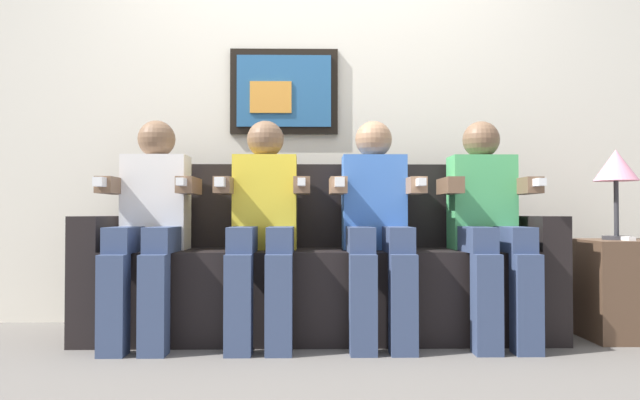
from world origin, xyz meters
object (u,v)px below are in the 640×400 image
object	(u,v)px
person_leftmost	(150,219)
table_lamp	(616,169)
person_right_center	(376,219)
side_table_right	(623,289)
spare_remote_on_table	(626,238)
person_left_center	(263,219)
couch	(319,275)
person_rightmost	(488,219)

from	to	relation	value
person_leftmost	table_lamp	bearing A→B (deg)	1.67
person_right_center	side_table_right	world-z (taller)	person_right_center
person_leftmost	person_right_center	distance (m)	1.12
table_lamp	spare_remote_on_table	size ratio (longest dim) A/B	3.54
person_left_center	person_right_center	distance (m)	0.56
person_leftmost	person_left_center	bearing A→B (deg)	0.00
couch	table_lamp	bearing A→B (deg)	-3.80
person_left_center	table_lamp	bearing A→B (deg)	2.18
person_leftmost	person_right_center	world-z (taller)	same
person_rightmost	person_left_center	bearing A→B (deg)	-179.98
side_table_right	spare_remote_on_table	xyz separation A→B (m)	(-0.02, -0.08, 0.26)
couch	person_rightmost	distance (m)	0.90
person_right_center	person_rightmost	distance (m)	0.56
person_right_center	couch	bearing A→B (deg)	148.81
couch	spare_remote_on_table	distance (m)	1.54
table_lamp	person_rightmost	bearing A→B (deg)	-174.26
person_rightmost	spare_remote_on_table	size ratio (longest dim) A/B	8.54
person_right_center	spare_remote_on_table	xyz separation A→B (m)	(1.24, -0.01, -0.10)
person_left_center	side_table_right	world-z (taller)	person_left_center
couch	person_leftmost	size ratio (longest dim) A/B	2.14
person_left_center	person_rightmost	size ratio (longest dim) A/B	1.00
person_left_center	person_right_center	world-z (taller)	same
person_right_center	table_lamp	distance (m)	1.26
person_leftmost	person_right_center	size ratio (longest dim) A/B	1.00
person_left_center	person_right_center	xyz separation A→B (m)	(0.56, 0.00, 0.00)
person_right_center	side_table_right	xyz separation A→B (m)	(1.26, 0.06, -0.36)
person_left_center	side_table_right	size ratio (longest dim) A/B	2.22
person_left_center	person_rightmost	distance (m)	1.12
person_rightmost	side_table_right	size ratio (longest dim) A/B	2.22
person_right_center	person_rightmost	size ratio (longest dim) A/B	1.00
person_rightmost	table_lamp	world-z (taller)	person_rightmost
spare_remote_on_table	couch	bearing A→B (deg)	173.14
person_right_center	side_table_right	bearing A→B (deg)	2.79
person_leftmost	spare_remote_on_table	size ratio (longest dim) A/B	8.54
couch	person_leftmost	world-z (taller)	person_leftmost
person_leftmost	person_right_center	xyz separation A→B (m)	(1.12, 0.00, 0.00)
person_left_center	spare_remote_on_table	xyz separation A→B (m)	(1.80, -0.01, -0.10)
couch	person_left_center	bearing A→B (deg)	-148.82
person_leftmost	table_lamp	world-z (taller)	person_leftmost
person_left_center	person_right_center	size ratio (longest dim) A/B	1.00
person_leftmost	spare_remote_on_table	world-z (taller)	person_leftmost
spare_remote_on_table	person_leftmost	bearing A→B (deg)	179.67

